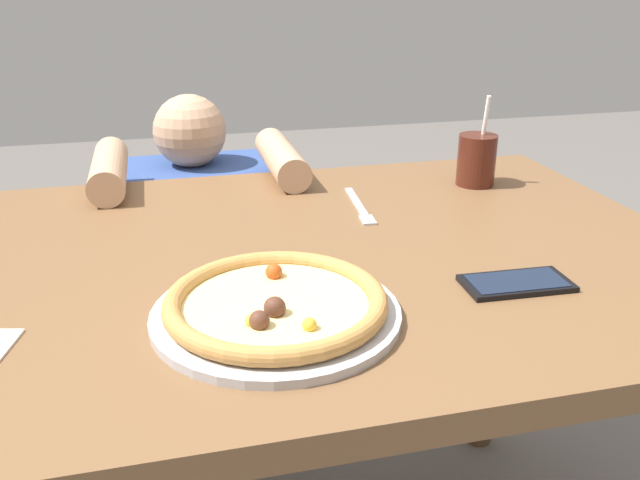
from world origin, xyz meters
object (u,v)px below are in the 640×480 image
at_px(pizza_near, 276,306).
at_px(diner_seated, 202,287).
at_px(fork, 360,207).
at_px(cell_phone, 516,283).
at_px(drink_cup_colored, 477,160).

relative_size(pizza_near, diner_seated, 0.36).
distance_m(fork, cell_phone, 0.38).
bearing_deg(diner_seated, drink_cup_colored, -35.29).
height_order(fork, diner_seated, diner_seated).
bearing_deg(pizza_near, diner_seated, 93.36).
distance_m(fork, diner_seated, 0.65).
xyz_separation_m(drink_cup_colored, diner_seated, (-0.55, 0.39, -0.41)).
bearing_deg(pizza_near, drink_cup_colored, 42.62).
height_order(drink_cup_colored, fork, drink_cup_colored).
relative_size(drink_cup_colored, cell_phone, 1.19).
relative_size(drink_cup_colored, fork, 0.89).
height_order(pizza_near, drink_cup_colored, drink_cup_colored).
relative_size(drink_cup_colored, diner_seated, 0.20).
distance_m(pizza_near, diner_seated, 0.92).
bearing_deg(diner_seated, cell_phone, -64.79).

